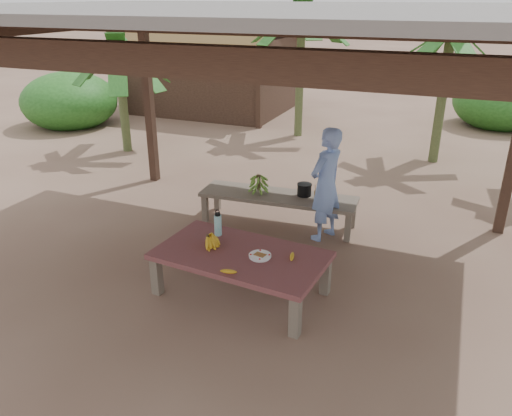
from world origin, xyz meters
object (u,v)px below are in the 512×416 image
at_px(work_table, 241,258).
at_px(woman, 326,185).
at_px(plate, 260,256).
at_px(bench, 278,199).
at_px(cooking_pot, 304,190).
at_px(water_flask, 218,224).
at_px(ripe_banana_bunch, 208,240).

bearing_deg(work_table, woman, 79.47).
distance_m(work_table, plate, 0.24).
xyz_separation_m(bench, cooking_pot, (0.34, 0.12, 0.14)).
height_order(bench, plate, plate).
height_order(work_table, plate, plate).
bearing_deg(bench, plate, -79.83).
distance_m(cooking_pot, woman, 0.52).
distance_m(bench, water_flask, 1.58).
bearing_deg(water_flask, woman, 57.50).
distance_m(ripe_banana_bunch, water_flask, 0.30).
bearing_deg(water_flask, cooking_pot, 72.94).
distance_m(plate, woman, 1.74).
distance_m(work_table, ripe_banana_bunch, 0.42).
xyz_separation_m(work_table, woman, (0.47, 1.69, 0.33)).
xyz_separation_m(plate, water_flask, (-0.65, 0.32, 0.11)).
bearing_deg(cooking_pot, woman, -37.14).
bearing_deg(work_table, bench, 102.48).
bearing_deg(ripe_banana_bunch, cooking_pot, 76.00).
xyz_separation_m(water_flask, woman, (0.88, 1.39, 0.13)).
height_order(cooking_pot, woman, woman).
bearing_deg(bench, work_table, -86.48).
bearing_deg(plate, bench, 104.25).
relative_size(ripe_banana_bunch, woman, 0.17).
bearing_deg(water_flask, work_table, -36.05).
bearing_deg(woman, bench, -80.89).
xyz_separation_m(work_table, water_flask, (-0.42, 0.30, 0.20)).
relative_size(ripe_banana_bunch, cooking_pot, 1.29).
distance_m(work_table, woman, 1.79).
xyz_separation_m(plate, cooking_pot, (-0.13, 1.99, 0.02)).
bearing_deg(woman, ripe_banana_bunch, -4.94).
xyz_separation_m(ripe_banana_bunch, woman, (0.86, 1.69, 0.19)).
distance_m(work_table, bench, 1.88).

